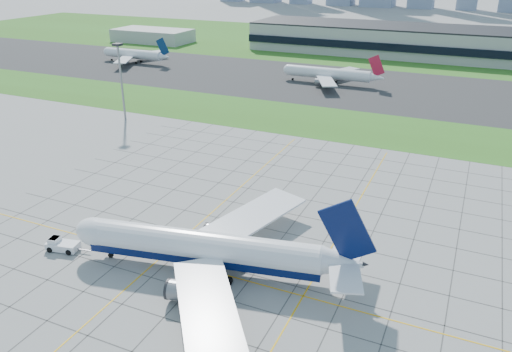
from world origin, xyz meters
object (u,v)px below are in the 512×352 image
Objects in this scene: pushback_tug at (61,245)px; distant_jet_1 at (330,73)px; light_mast at (120,72)px; crew_near at (69,248)px; distant_jet_0 at (134,54)px; airliner at (206,248)px.

distant_jet_1 is (7.43, 151.87, 3.39)m from pushback_tug.
light_mast is at bearing 108.70° from pushback_tug.
crew_near is (43.06, -72.59, -15.38)m from light_mast.
crew_near is at bearing -92.09° from distant_jet_1.
distant_jet_1 reaches higher than crew_near.
light_mast reaches higher than crew_near.
pushback_tug is at bearing -60.39° from light_mast.
distant_jet_0 is (-98.97, 155.19, 3.39)m from pushback_tug.
airliner is at bearing -49.57° from distant_jet_0.
pushback_tug is (41.19, -72.47, -15.09)m from light_mast.
crew_near is 152.13m from distant_jet_1.
airliner is 1.27× the size of distant_jet_0.
light_mast reaches higher than airliner.
light_mast reaches higher than distant_jet_1.
airliner is at bearing -0.51° from pushback_tug.
airliner is at bearing -43.85° from light_mast.
airliner is (69.94, -67.20, -11.51)m from light_mast.
pushback_tug is 0.21× the size of distant_jet_1.
airliner reaches higher than distant_jet_0.
light_mast is at bearing 125.24° from airliner.
airliner is at bearing -81.72° from distant_jet_1.
crew_near is at bearing -57.00° from distant_jet_0.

